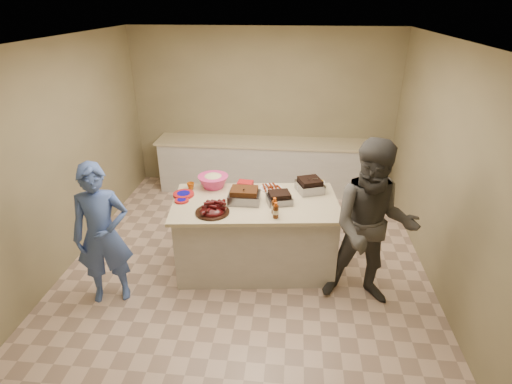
# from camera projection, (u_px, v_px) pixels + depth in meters

# --- Properties ---
(room) EXTENTS (4.50, 5.00, 2.70)m
(room) POSITION_uv_depth(u_px,v_px,m) (247.00, 261.00, 5.21)
(room) COLOR #968A61
(room) RESTS_ON ground
(back_counter) EXTENTS (3.60, 0.64, 0.90)m
(back_counter) POSITION_uv_depth(u_px,v_px,m) (262.00, 165.00, 6.98)
(back_counter) COLOR beige
(back_counter) RESTS_ON ground
(island) EXTENTS (2.06, 1.24, 0.92)m
(island) POSITION_uv_depth(u_px,v_px,m) (256.00, 265.00, 5.12)
(island) COLOR beige
(island) RESTS_ON ground
(rib_platter) EXTENTS (0.39, 0.39, 0.15)m
(rib_platter) POSITION_uv_depth(u_px,v_px,m) (213.00, 213.00, 4.47)
(rib_platter) COLOR #44090A
(rib_platter) RESTS_ON island
(pulled_pork_tray) EXTENTS (0.37, 0.28, 0.11)m
(pulled_pork_tray) POSITION_uv_depth(u_px,v_px,m) (244.00, 202.00, 4.71)
(pulled_pork_tray) COLOR #47230F
(pulled_pork_tray) RESTS_ON island
(brisket_tray) EXTENTS (0.33, 0.30, 0.08)m
(brisket_tray) POSITION_uv_depth(u_px,v_px,m) (279.00, 203.00, 4.68)
(brisket_tray) COLOR black
(brisket_tray) RESTS_ON island
(roasting_pan) EXTENTS (0.38, 0.38, 0.12)m
(roasting_pan) POSITION_uv_depth(u_px,v_px,m) (309.00, 191.00, 4.96)
(roasting_pan) COLOR gray
(roasting_pan) RESTS_ON island
(coleslaw_bowl) EXTENTS (0.42, 0.42, 0.26)m
(coleslaw_bowl) POSITION_uv_depth(u_px,v_px,m) (214.00, 187.00, 5.07)
(coleslaw_bowl) COLOR #CD2E6F
(coleslaw_bowl) RESTS_ON island
(sausage_plate) EXTENTS (0.37, 0.37, 0.05)m
(sausage_plate) POSITION_uv_depth(u_px,v_px,m) (271.00, 189.00, 5.03)
(sausage_plate) COLOR silver
(sausage_plate) RESTS_ON island
(mac_cheese_dish) EXTENTS (0.35, 0.27, 0.09)m
(mac_cheese_dish) POSITION_uv_depth(u_px,v_px,m) (311.00, 188.00, 5.04)
(mac_cheese_dish) COLOR yellow
(mac_cheese_dish) RESTS_ON island
(bbq_bottle_a) EXTENTS (0.07, 0.07, 0.19)m
(bbq_bottle_a) POSITION_uv_depth(u_px,v_px,m) (276.00, 218.00, 4.37)
(bbq_bottle_a) COLOR #401D09
(bbq_bottle_a) RESTS_ON island
(bbq_bottle_b) EXTENTS (0.07, 0.07, 0.19)m
(bbq_bottle_b) POSITION_uv_depth(u_px,v_px,m) (274.00, 213.00, 4.46)
(bbq_bottle_b) COLOR #401D09
(bbq_bottle_b) RESTS_ON island
(mustard_bottle) EXTENTS (0.05, 0.05, 0.12)m
(mustard_bottle) POSITION_uv_depth(u_px,v_px,m) (248.00, 198.00, 4.80)
(mustard_bottle) COLOR yellow
(mustard_bottle) RESTS_ON island
(sauce_bowl) EXTENTS (0.13, 0.06, 0.13)m
(sauce_bowl) POSITION_uv_depth(u_px,v_px,m) (246.00, 192.00, 4.95)
(sauce_bowl) COLOR silver
(sauce_bowl) RESTS_ON island
(plate_stack_large) EXTENTS (0.28, 0.28, 0.03)m
(plate_stack_large) POSITION_uv_depth(u_px,v_px,m) (184.00, 195.00, 4.86)
(plate_stack_large) COLOR #A21517
(plate_stack_large) RESTS_ON island
(plate_stack_small) EXTENTS (0.19, 0.19, 0.02)m
(plate_stack_small) POSITION_uv_depth(u_px,v_px,m) (182.00, 201.00, 4.72)
(plate_stack_small) COLOR #A21517
(plate_stack_small) RESTS_ON island
(plastic_cup) EXTENTS (0.10, 0.10, 0.09)m
(plastic_cup) POSITION_uv_depth(u_px,v_px,m) (191.00, 189.00, 5.02)
(plastic_cup) COLOR #AC540A
(plastic_cup) RESTS_ON island
(basket_stack) EXTENTS (0.20, 0.16, 0.09)m
(basket_stack) POSITION_uv_depth(u_px,v_px,m) (245.00, 188.00, 5.04)
(basket_stack) COLOR #A21517
(basket_stack) RESTS_ON island
(guest_blue) EXTENTS (1.05, 1.73, 0.39)m
(guest_blue) POSITION_uv_depth(u_px,v_px,m) (114.00, 295.00, 4.61)
(guest_blue) COLOR #4765B3
(guest_blue) RESTS_ON ground
(guest_gray) EXTENTS (1.10, 1.97, 0.71)m
(guest_gray) POSITION_uv_depth(u_px,v_px,m) (362.00, 297.00, 4.57)
(guest_gray) COLOR #4B4944
(guest_gray) RESTS_ON ground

